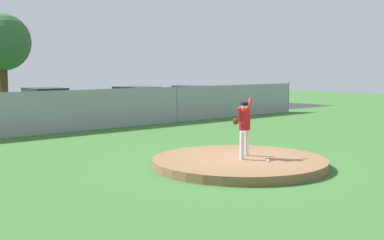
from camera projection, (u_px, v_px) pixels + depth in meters
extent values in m
plane|color=#386B2D|center=(119.00, 143.00, 18.16)|extent=(80.00, 80.00, 0.00)
cube|color=#2B2B2D|center=(24.00, 123.00, 24.48)|extent=(44.00, 7.00, 0.01)
cylinder|color=brown|center=(239.00, 162.00, 13.68)|extent=(4.80, 4.80, 0.24)
cylinder|color=silver|center=(242.00, 145.00, 13.44)|extent=(0.13, 0.13, 0.77)
cylinder|color=silver|center=(246.00, 142.00, 14.04)|extent=(0.13, 0.13, 0.77)
cylinder|color=maroon|center=(245.00, 120.00, 13.67)|extent=(0.32, 0.32, 0.56)
cylinder|color=maroon|center=(249.00, 106.00, 13.75)|extent=(0.39, 0.29, 0.45)
cylinder|color=maroon|center=(240.00, 115.00, 13.54)|extent=(0.29, 0.22, 0.46)
ellipsoid|color=#4C2D14|center=(236.00, 121.00, 13.52)|extent=(0.20, 0.12, 0.18)
sphere|color=tan|center=(245.00, 106.00, 13.63)|extent=(0.20, 0.20, 0.20)
cylinder|color=black|center=(245.00, 104.00, 13.63)|extent=(0.21, 0.21, 0.09)
sphere|color=white|center=(268.00, 161.00, 13.10)|extent=(0.07, 0.07, 0.07)
cube|color=gray|center=(67.00, 111.00, 21.04)|extent=(30.44, 0.03, 1.79)
cylinder|color=slate|center=(177.00, 103.00, 25.05)|extent=(0.07, 0.07, 1.89)
cylinder|color=slate|center=(288.00, 97.00, 31.08)|extent=(0.07, 0.07, 1.89)
cube|color=#232328|center=(46.00, 108.00, 25.61)|extent=(2.16, 4.17, 0.69)
cube|color=black|center=(45.00, 95.00, 25.54)|extent=(1.88, 2.35, 0.71)
cylinder|color=black|center=(37.00, 113.00, 26.64)|extent=(1.97, 0.78, 0.64)
cylinder|color=black|center=(55.00, 117.00, 24.66)|extent=(1.97, 0.78, 0.64)
cube|color=#A81919|center=(137.00, 104.00, 28.67)|extent=(2.12, 4.76, 0.72)
cube|color=black|center=(137.00, 92.00, 28.60)|extent=(1.82, 2.67, 0.63)
cylinder|color=black|center=(122.00, 108.00, 29.70)|extent=(1.87, 0.78, 0.64)
cylinder|color=black|center=(153.00, 111.00, 27.72)|extent=(1.87, 0.78, 0.64)
cube|color=#146066|center=(194.00, 100.00, 32.32)|extent=(1.88, 4.79, 0.67)
cube|color=black|center=(194.00, 90.00, 32.26)|extent=(1.71, 2.65, 0.61)
cylinder|color=black|center=(179.00, 104.00, 33.44)|extent=(1.88, 0.67, 0.64)
cylinder|color=black|center=(210.00, 106.00, 31.27)|extent=(1.88, 0.67, 0.64)
cylinder|color=#4C331E|center=(4.00, 86.00, 32.87)|extent=(0.54, 0.54, 3.12)
sphere|color=#2F6130|center=(2.00, 42.00, 32.58)|extent=(3.75, 3.75, 3.75)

